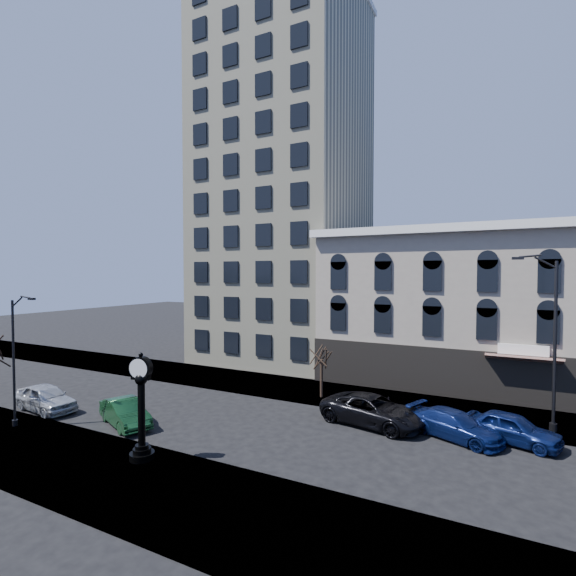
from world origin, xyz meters
The scene contains 14 objects.
ground centered at (0.00, 0.00, 0.00)m, with size 160.00×160.00×0.00m, color black.
sidewalk_far centered at (0.00, 8.00, 0.06)m, with size 160.00×6.00×0.12m, color #9A998C.
sidewalk_near centered at (0.00, -8.00, 0.06)m, with size 160.00×6.00×0.12m, color #9A998C.
cream_tower centered at (-6.11, 18.88, 19.32)m, with size 15.90×15.40×42.50m.
victorian_row centered at (12.00, 15.89, 6.00)m, with size 22.60×11.19×12.50m.
street_clock centered at (-0.50, -6.42, 2.43)m, with size 1.16×1.16×5.11m.
street_lamp_near centered at (-9.86, -6.61, 5.96)m, with size 2.00×0.31×7.74m.
street_lamp_far centered at (16.63, 6.62, 7.75)m, with size 2.62×0.44×10.11m.
bare_tree_far centered at (3.28, 6.77, 3.39)m, with size 2.53×2.53×4.34m.
car_near_a centered at (-11.72, -3.90, 0.85)m, with size 2.00×4.98×1.70m, color #A5A8AD.
car_near_b centered at (-5.03, -3.41, 0.76)m, with size 1.61×4.61×1.52m, color #143F1E.
car_far_a centered at (7.98, 3.33, 0.86)m, with size 2.86×6.20×1.72m, color black.
car_far_b centered at (12.53, 3.35, 0.74)m, with size 2.07×5.09×1.48m, color #0C194C.
car_far_c centered at (15.28, 4.07, 0.79)m, with size 1.88×4.66×1.59m, color #0C194C.
Camera 1 is at (14.59, -20.68, 8.97)m, focal length 26.00 mm.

